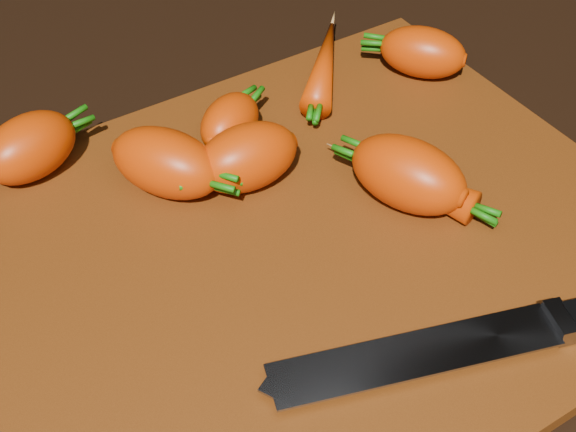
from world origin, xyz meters
TOP-DOWN VIEW (x-y plane):
  - ground at (0.00, 0.00)m, footprint 2.00×2.00m
  - cutting_board at (0.00, 0.00)m, footprint 0.50×0.40m
  - carrot_0 at (-0.13, 0.17)m, footprint 0.09×0.07m
  - carrot_1 at (-0.05, 0.10)m, footprint 0.09×0.10m
  - carrot_2 at (0.09, -0.01)m, footprint 0.08×0.10m
  - carrot_3 at (0.00, 0.07)m, footprint 0.08×0.05m
  - carrot_4 at (0.02, 0.12)m, footprint 0.07×0.07m
  - carrot_5 at (0.21, 0.12)m, footprint 0.08×0.09m
  - carrot_6 at (0.13, 0.16)m, footprint 0.10×0.12m
  - carrot_7 at (0.10, -0.00)m, footprint 0.06×0.10m
  - knife at (0.02, -0.13)m, footprint 0.29×0.11m

SIDE VIEW (x-z plane):
  - ground at x=0.00m, z-range -0.01..0.00m
  - cutting_board at x=0.00m, z-range 0.00..0.01m
  - knife at x=0.02m, z-range 0.01..0.03m
  - carrot_7 at x=0.10m, z-range 0.01..0.04m
  - carrot_6 at x=0.13m, z-range 0.01..0.04m
  - carrot_4 at x=0.02m, z-range 0.01..0.05m
  - carrot_5 at x=0.21m, z-range 0.01..0.06m
  - carrot_0 at x=-0.13m, z-range 0.01..0.06m
  - carrot_3 at x=0.00m, z-range 0.01..0.06m
  - carrot_1 at x=-0.05m, z-range 0.01..0.06m
  - carrot_2 at x=0.09m, z-range 0.01..0.06m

